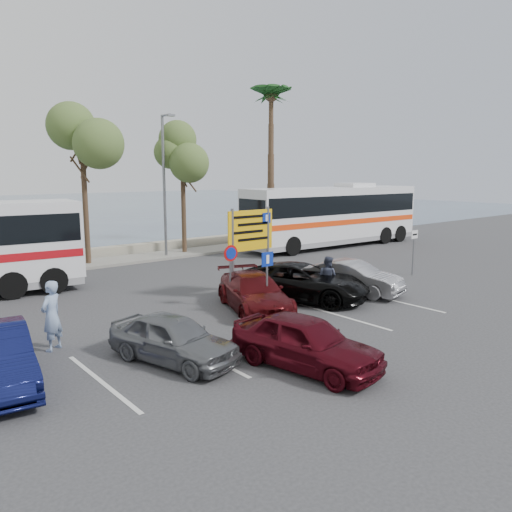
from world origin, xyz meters
TOP-DOWN VIEW (x-y plane):
  - ground at (0.00, 0.00)m, footprint 120.00×120.00m
  - kerb_strip at (0.00, 14.00)m, footprint 44.00×2.40m
  - seawall at (0.00, 16.00)m, footprint 48.00×0.80m
  - tree_mid at (-1.50, 14.00)m, footprint 3.20×3.20m
  - tree_right at (4.50, 14.00)m, footprint 3.20×3.20m
  - palm_tree at (11.50, 14.00)m, footprint 4.80×4.80m
  - street_lamp_right at (3.00, 13.52)m, footprint 0.45×1.15m
  - direction_sign at (1.00, 3.20)m, footprint 2.20×0.12m
  - sign_no_stop at (-0.60, 2.38)m, footprint 0.60×0.08m
  - sign_parking at (-0.20, 0.79)m, footprint 0.50×0.07m
  - sign_taxi at (9.80, 1.49)m, footprint 0.50×0.07m
  - lane_markings at (-1.14, -1.00)m, footprint 12.02×4.20m
  - coach_bus_right at (14.03, 10.50)m, footprint 13.71×3.57m
  - car_silver_a at (-5.00, -0.98)m, footprint 2.52×4.07m
  - car_maroon at (-0.20, 1.50)m, footprint 3.40×4.98m
  - car_red at (-2.60, -3.50)m, footprint 2.35×4.33m
  - suv_black at (2.20, 1.50)m, footprint 4.50×5.76m
  - car_silver_b at (4.60, 0.91)m, footprint 2.40×4.33m
  - pedestrian_near at (-7.17, 1.98)m, footprint 0.87×0.81m
  - pedestrian_far at (3.13, 1.00)m, footprint 0.82×0.96m

SIDE VIEW (x-z plane):
  - ground at x=0.00m, z-range 0.00..0.00m
  - lane_markings at x=-1.14m, z-range 0.00..0.01m
  - kerb_strip at x=0.00m, z-range 0.00..0.15m
  - seawall at x=0.00m, z-range 0.00..0.60m
  - car_silver_a at x=-5.00m, z-range 0.00..1.29m
  - car_maroon at x=-0.20m, z-range 0.00..1.34m
  - car_silver_b at x=4.60m, z-range 0.00..1.35m
  - car_red at x=-2.60m, z-range 0.00..1.40m
  - suv_black at x=2.20m, z-range 0.00..1.45m
  - pedestrian_far at x=3.13m, z-range 0.00..1.71m
  - pedestrian_near at x=-7.17m, z-range 0.00..2.00m
  - sign_taxi at x=9.80m, z-range 0.32..2.52m
  - sign_parking at x=-0.20m, z-range 0.34..2.59m
  - sign_no_stop at x=-0.60m, z-range 0.40..2.75m
  - coach_bus_right at x=14.03m, z-range -0.15..4.08m
  - direction_sign at x=1.00m, z-range 0.63..4.23m
  - street_lamp_right at x=3.00m, z-range 0.59..8.60m
  - tree_right at x=4.50m, z-range 2.47..9.87m
  - tree_mid at x=-1.50m, z-range 2.65..10.65m
  - palm_tree at x=11.50m, z-range 4.27..15.47m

